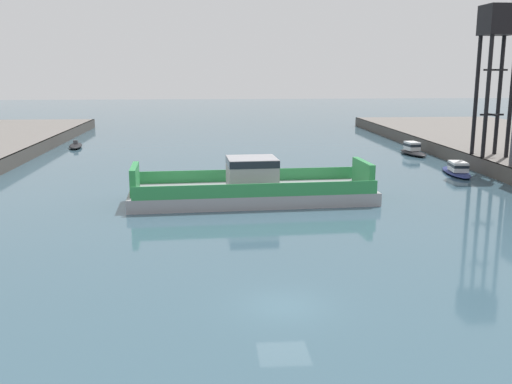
{
  "coord_description": "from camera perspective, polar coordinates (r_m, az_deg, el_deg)",
  "views": [
    {
      "loc": [
        -3.39,
        -26.02,
        11.15
      ],
      "look_at": [
        0.0,
        17.14,
        2.0
      ],
      "focal_mm": 40.76,
      "sensor_mm": 36.0,
      "label": 1
    }
  ],
  "objects": [
    {
      "name": "ground_plane",
      "position": [
        28.51,
        2.75,
        -11.11
      ],
      "size": [
        400.0,
        400.0,
        0.0
      ],
      "primitive_type": "plane",
      "color": "#385666"
    },
    {
      "name": "crane_tower",
      "position": [
        69.89,
        22.69,
        13.88
      ],
      "size": [
        3.49,
        3.49,
        16.3
      ],
      "color": "black",
      "rests_on": "quay_right"
    },
    {
      "name": "moored_boat_mid_right",
      "position": [
        66.46,
        19.12,
        2.09
      ],
      "size": [
        3.08,
        7.67,
        1.46
      ],
      "color": "navy",
      "rests_on": "ground"
    },
    {
      "name": "moored_boat_near_right",
      "position": [
        80.25,
        15.13,
        3.99
      ],
      "size": [
        2.79,
        6.46,
        1.72
      ],
      "color": "black",
      "rests_on": "ground"
    },
    {
      "name": "moored_boat_mid_left",
      "position": [
        88.58,
        -17.28,
        4.37
      ],
      "size": [
        2.63,
        6.34,
        1.09
      ],
      "color": "black",
      "rests_on": "ground"
    },
    {
      "name": "chain_ferry",
      "position": [
        50.02,
        -0.4,
        0.38
      ],
      "size": [
        21.15,
        8.24,
        3.79
      ],
      "color": "#939399",
      "rests_on": "ground"
    }
  ]
}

